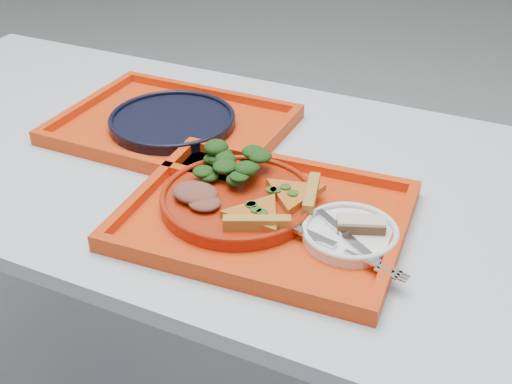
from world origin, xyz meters
TOP-DOWN VIEW (x-y plane):
  - table at (0.00, 0.00)m, footprint 1.60×0.80m
  - tray_main at (0.25, -0.14)m, footprint 0.47×0.38m
  - tray_far at (-0.06, 0.08)m, footprint 0.45×0.35m
  - dinner_plate at (0.20, -0.13)m, footprint 0.26×0.26m
  - side_plate at (0.40, -0.14)m, footprint 0.15×0.15m
  - navy_plate at (-0.06, 0.08)m, footprint 0.26×0.26m
  - pizza_slice_a at (0.25, -0.17)m, footprint 0.14×0.15m
  - pizza_slice_b at (0.28, -0.09)m, footprint 0.14×0.13m
  - salad_heap at (0.15, -0.07)m, footprint 0.10×0.09m
  - meat_portion at (0.14, -0.17)m, footprint 0.08×0.06m
  - dessert_bar at (0.41, -0.13)m, footprint 0.08×0.05m
  - knife at (0.41, -0.16)m, footprint 0.16×0.12m
  - fork at (0.41, -0.19)m, footprint 0.19×0.06m

SIDE VIEW (x-z plane):
  - table at x=0.00m, z-range 0.30..1.05m
  - tray_main at x=0.25m, z-range 0.75..0.76m
  - tray_far at x=-0.06m, z-range 0.75..0.76m
  - side_plate at x=0.40m, z-range 0.76..0.78m
  - navy_plate at x=-0.06m, z-range 0.76..0.78m
  - dinner_plate at x=0.20m, z-range 0.76..0.78m
  - knife at x=0.41m, z-range 0.78..0.78m
  - fork at x=0.41m, z-range 0.78..0.78m
  - dessert_bar at x=0.41m, z-range 0.78..0.80m
  - pizza_slice_a at x=0.25m, z-range 0.78..0.80m
  - pizza_slice_b at x=0.28m, z-range 0.78..0.80m
  - meat_portion at x=0.14m, z-range 0.78..0.80m
  - salad_heap at x=0.15m, z-range 0.78..0.83m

